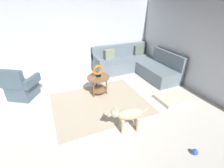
# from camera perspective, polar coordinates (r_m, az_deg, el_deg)

# --- Properties ---
(ground_plane) EXTENTS (6.00, 6.00, 0.10)m
(ground_plane) POSITION_cam_1_polar(r_m,az_deg,el_deg) (3.59, -2.80, -14.12)
(ground_plane) COLOR silver
(wall_back) EXTENTS (6.00, 0.12, 2.70)m
(wall_back) POSITION_cam_1_polar(r_m,az_deg,el_deg) (5.59, -14.67, 17.03)
(wall_back) COLOR silver
(wall_back) RESTS_ON ground_plane
(wall_right) EXTENTS (0.12, 6.00, 2.70)m
(wall_right) POSITION_cam_1_polar(r_m,az_deg,el_deg) (4.69, 33.21, 11.30)
(wall_right) COLOR silver
(wall_right) RESTS_ON ground_plane
(area_rug) EXTENTS (2.30, 1.90, 0.01)m
(area_rug) POSITION_cam_1_polar(r_m,az_deg,el_deg) (4.11, -4.43, -6.89)
(area_rug) COLOR #BCAD93
(area_rug) RESTS_ON ground_plane
(sectional_couch) EXTENTS (2.20, 2.25, 0.88)m
(sectional_couch) POSITION_cam_1_polar(r_m,az_deg,el_deg) (5.75, 8.39, 6.86)
(sectional_couch) COLOR slate
(sectional_couch) RESTS_ON ground_plane
(armchair) EXTENTS (1.00, 0.94, 0.88)m
(armchair) POSITION_cam_1_polar(r_m,az_deg,el_deg) (4.81, -30.04, -0.96)
(armchair) COLOR #4C6070
(armchair) RESTS_ON ground_plane
(side_table) EXTENTS (0.60, 0.60, 0.54)m
(side_table) POSITION_cam_1_polar(r_m,az_deg,el_deg) (4.30, -4.87, 1.21)
(side_table) COLOR brown
(side_table) RESTS_ON ground_plane
(torus_sculpture) EXTENTS (0.28, 0.08, 0.33)m
(torus_sculpture) POSITION_cam_1_polar(r_m,az_deg,el_deg) (4.17, -5.04, 4.81)
(torus_sculpture) COLOR black
(torus_sculpture) RESTS_ON side_table
(dog_bed_mat) EXTENTS (0.80, 0.60, 0.09)m
(dog_bed_mat) POSITION_cam_1_polar(r_m,az_deg,el_deg) (4.51, 20.99, -4.79)
(dog_bed_mat) COLOR beige
(dog_bed_mat) RESTS_ON ground_plane
(dog) EXTENTS (0.84, 0.32, 0.63)m
(dog) POSITION_cam_1_polar(r_m,az_deg,el_deg) (3.15, 5.70, -11.17)
(dog) COLOR beige
(dog) RESTS_ON ground_plane
(dog_toy_ball) EXTENTS (0.11, 0.11, 0.11)m
(dog_toy_ball) POSITION_cam_1_polar(r_m,az_deg,el_deg) (3.28, 27.71, -20.87)
(dog_toy_ball) COLOR blue
(dog_toy_ball) RESTS_ON ground_plane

